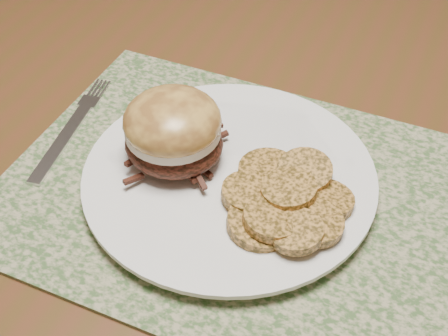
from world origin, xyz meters
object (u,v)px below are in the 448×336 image
(dining_table, at_px, (355,236))
(fork, at_px, (72,127))
(pork_sandwich, at_px, (173,131))
(dinner_plate, at_px, (229,178))

(dining_table, distance_m, fork, 0.32)
(pork_sandwich, bearing_deg, dining_table, 27.21)
(dinner_plate, relative_size, fork, 1.51)
(dining_table, xyz_separation_m, fork, (-0.30, -0.05, 0.09))
(dining_table, xyz_separation_m, pork_sandwich, (-0.18, -0.06, 0.13))
(dinner_plate, bearing_deg, fork, 177.35)
(dining_table, bearing_deg, pork_sandwich, -160.88)
(fork, bearing_deg, dining_table, 0.57)
(dining_table, height_order, fork, fork)
(dinner_plate, relative_size, pork_sandwich, 2.45)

